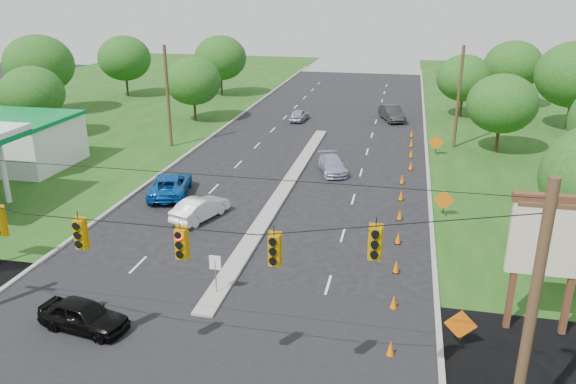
% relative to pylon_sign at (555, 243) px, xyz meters
% --- Properties ---
extents(ground, '(160.00, 160.00, 0.00)m').
position_rel_pylon_sign_xyz_m(ground, '(-14.31, -6.20, -4.00)').
color(ground, black).
rests_on(ground, ground).
extents(cross_street, '(160.00, 14.00, 0.02)m').
position_rel_pylon_sign_xyz_m(cross_street, '(-14.31, -6.20, -4.00)').
color(cross_street, black).
rests_on(cross_street, ground).
extents(curb_left, '(0.25, 110.00, 0.16)m').
position_rel_pylon_sign_xyz_m(curb_left, '(-24.41, 23.80, -4.00)').
color(curb_left, gray).
rests_on(curb_left, ground).
extents(curb_right, '(0.25, 110.00, 0.16)m').
position_rel_pylon_sign_xyz_m(curb_right, '(-4.21, 23.80, -4.00)').
color(curb_right, gray).
rests_on(curb_right, ground).
extents(median, '(1.00, 34.00, 0.18)m').
position_rel_pylon_sign_xyz_m(median, '(-14.31, 14.80, -4.00)').
color(median, gray).
rests_on(median, ground).
extents(median_sign, '(0.55, 0.06, 2.05)m').
position_rel_pylon_sign_xyz_m(median_sign, '(-14.31, -0.20, -2.54)').
color(median_sign, gray).
rests_on(median_sign, ground).
extents(signal_span, '(25.60, 0.32, 9.00)m').
position_rel_pylon_sign_xyz_m(signal_span, '(-14.37, -7.20, 0.97)').
color(signal_span, '#422D1C').
rests_on(signal_span, ground).
extents(utility_pole_far_left, '(0.28, 0.28, 9.00)m').
position_rel_pylon_sign_xyz_m(utility_pole_far_left, '(-26.81, 23.80, 0.50)').
color(utility_pole_far_left, '#422D1C').
rests_on(utility_pole_far_left, ground).
extents(utility_pole_far_right, '(0.28, 0.28, 9.00)m').
position_rel_pylon_sign_xyz_m(utility_pole_far_right, '(-1.81, 28.80, 0.50)').
color(utility_pole_far_right, '#422D1C').
rests_on(utility_pole_far_right, ground).
extents(pylon_sign, '(5.90, 2.30, 6.12)m').
position_rel_pylon_sign_xyz_m(pylon_sign, '(0.00, 0.00, 0.00)').
color(pylon_sign, '#59331E').
rests_on(pylon_sign, ground).
extents(cone_0, '(0.32, 0.32, 0.70)m').
position_rel_pylon_sign_xyz_m(cone_0, '(-6.14, -3.20, -3.65)').
color(cone_0, '#FF6F00').
rests_on(cone_0, ground).
extents(cone_1, '(0.32, 0.32, 0.70)m').
position_rel_pylon_sign_xyz_m(cone_1, '(-6.14, 0.30, -3.65)').
color(cone_1, '#FF6F00').
rests_on(cone_1, ground).
extents(cone_2, '(0.32, 0.32, 0.70)m').
position_rel_pylon_sign_xyz_m(cone_2, '(-6.14, 3.80, -3.65)').
color(cone_2, '#FF6F00').
rests_on(cone_2, ground).
extents(cone_3, '(0.32, 0.32, 0.70)m').
position_rel_pylon_sign_xyz_m(cone_3, '(-6.14, 7.30, -3.65)').
color(cone_3, '#FF6F00').
rests_on(cone_3, ground).
extents(cone_4, '(0.32, 0.32, 0.70)m').
position_rel_pylon_sign_xyz_m(cone_4, '(-6.14, 10.80, -3.65)').
color(cone_4, '#FF6F00').
rests_on(cone_4, ground).
extents(cone_5, '(0.32, 0.32, 0.70)m').
position_rel_pylon_sign_xyz_m(cone_5, '(-6.14, 14.30, -3.65)').
color(cone_5, '#FF6F00').
rests_on(cone_5, ground).
extents(cone_6, '(0.32, 0.32, 0.70)m').
position_rel_pylon_sign_xyz_m(cone_6, '(-6.14, 17.80, -3.65)').
color(cone_6, '#FF6F00').
rests_on(cone_6, ground).
extents(cone_7, '(0.32, 0.32, 0.70)m').
position_rel_pylon_sign_xyz_m(cone_7, '(-5.54, 21.30, -3.65)').
color(cone_7, '#FF6F00').
rests_on(cone_7, ground).
extents(cone_8, '(0.32, 0.32, 0.70)m').
position_rel_pylon_sign_xyz_m(cone_8, '(-5.54, 24.80, -3.65)').
color(cone_8, '#FF6F00').
rests_on(cone_8, ground).
extents(cone_9, '(0.32, 0.32, 0.70)m').
position_rel_pylon_sign_xyz_m(cone_9, '(-5.54, 28.30, -3.65)').
color(cone_9, '#FF6F00').
rests_on(cone_9, ground).
extents(cone_10, '(0.32, 0.32, 0.70)m').
position_rel_pylon_sign_xyz_m(cone_10, '(-5.54, 31.80, -3.65)').
color(cone_10, '#FF6F00').
rests_on(cone_10, ground).
extents(work_sign_0, '(1.27, 0.58, 1.37)m').
position_rel_pylon_sign_xyz_m(work_sign_0, '(-3.51, -2.20, -2.91)').
color(work_sign_0, black).
rests_on(work_sign_0, ground).
extents(work_sign_1, '(1.27, 0.58, 1.37)m').
position_rel_pylon_sign_xyz_m(work_sign_1, '(-3.51, 11.80, -2.91)').
color(work_sign_1, black).
rests_on(work_sign_1, ground).
extents(work_sign_2, '(1.27, 0.58, 1.37)m').
position_rel_pylon_sign_xyz_m(work_sign_2, '(-3.51, 25.80, -2.91)').
color(work_sign_2, black).
rests_on(work_sign_2, ground).
extents(tree_2, '(5.88, 5.88, 6.86)m').
position_rel_pylon_sign_xyz_m(tree_2, '(-40.31, 23.80, 0.34)').
color(tree_2, black).
rests_on(tree_2, ground).
extents(tree_3, '(7.56, 7.56, 8.82)m').
position_rel_pylon_sign_xyz_m(tree_3, '(-46.31, 33.80, 1.58)').
color(tree_3, black).
rests_on(tree_3, ground).
extents(tree_4, '(6.72, 6.72, 7.84)m').
position_rel_pylon_sign_xyz_m(tree_4, '(-42.31, 45.80, 0.96)').
color(tree_4, black).
rests_on(tree_4, ground).
extents(tree_5, '(5.88, 5.88, 6.86)m').
position_rel_pylon_sign_xyz_m(tree_5, '(-28.31, 33.80, 0.34)').
color(tree_5, black).
rests_on(tree_5, ground).
extents(tree_6, '(6.72, 6.72, 7.84)m').
position_rel_pylon_sign_xyz_m(tree_6, '(-30.31, 48.80, 0.96)').
color(tree_6, black).
rests_on(tree_6, ground).
extents(tree_9, '(5.88, 5.88, 6.86)m').
position_rel_pylon_sign_xyz_m(tree_9, '(1.69, 27.80, 0.34)').
color(tree_9, black).
rests_on(tree_9, ground).
extents(tree_10, '(7.56, 7.56, 8.82)m').
position_rel_pylon_sign_xyz_m(tree_10, '(9.69, 37.80, 1.58)').
color(tree_10, black).
rests_on(tree_10, ground).
extents(tree_11, '(6.72, 6.72, 7.84)m').
position_rel_pylon_sign_xyz_m(tree_11, '(5.69, 48.80, 0.96)').
color(tree_11, black).
rests_on(tree_11, ground).
extents(tree_12, '(5.88, 5.88, 6.86)m').
position_rel_pylon_sign_xyz_m(tree_12, '(-0.31, 41.80, 0.34)').
color(tree_12, black).
rests_on(tree_12, ground).
extents(black_sedan, '(4.13, 2.18, 1.34)m').
position_rel_pylon_sign_xyz_m(black_sedan, '(-18.84, -4.02, -3.33)').
color(black_sedan, black).
rests_on(black_sedan, ground).
extents(white_sedan, '(2.80, 4.51, 1.40)m').
position_rel_pylon_sign_xyz_m(white_sedan, '(-18.30, 8.41, -3.30)').
color(white_sedan, white).
rests_on(white_sedan, ground).
extents(blue_pickup, '(3.77, 5.87, 1.51)m').
position_rel_pylon_sign_xyz_m(blue_pickup, '(-21.83, 12.01, -3.25)').
color(blue_pickup, '#094A9E').
rests_on(blue_pickup, ground).
extents(silver_car_far, '(3.09, 4.69, 1.26)m').
position_rel_pylon_sign_xyz_m(silver_car_far, '(-11.54, 19.37, -3.37)').
color(silver_car_far, '#979AB7').
rests_on(silver_car_far, ground).
extents(silver_car_oncoming, '(1.78, 3.84, 1.27)m').
position_rel_pylon_sign_xyz_m(silver_car_oncoming, '(-17.50, 36.53, -3.36)').
color(silver_car_oncoming, '#9393AE').
rests_on(silver_car_oncoming, ground).
extents(dark_car_receding, '(3.20, 5.18, 1.61)m').
position_rel_pylon_sign_xyz_m(dark_car_receding, '(-7.72, 38.71, -3.20)').
color(dark_car_receding, black).
rests_on(dark_car_receding, ground).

